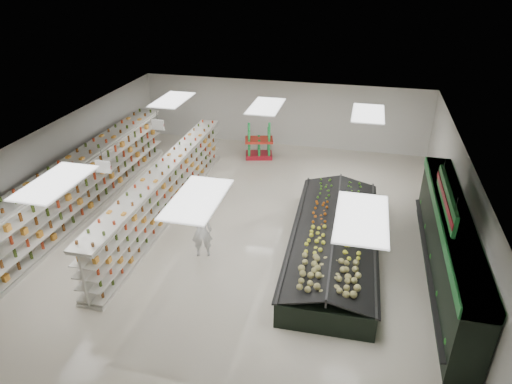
% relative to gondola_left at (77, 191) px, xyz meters
% --- Properties ---
extents(floor, '(16.00, 16.00, 0.00)m').
position_rel_gondola_left_xyz_m(floor, '(5.92, 0.69, -0.99)').
color(floor, beige).
rests_on(floor, ground).
extents(ceiling, '(14.00, 16.00, 0.02)m').
position_rel_gondola_left_xyz_m(ceiling, '(5.92, 0.69, 2.21)').
color(ceiling, white).
rests_on(ceiling, wall_back).
extents(wall_back, '(14.00, 0.02, 3.20)m').
position_rel_gondola_left_xyz_m(wall_back, '(5.92, 8.69, 0.61)').
color(wall_back, silver).
rests_on(wall_back, floor).
extents(wall_front, '(14.00, 0.02, 3.20)m').
position_rel_gondola_left_xyz_m(wall_front, '(5.92, -7.31, 0.61)').
color(wall_front, silver).
rests_on(wall_front, floor).
extents(wall_left, '(0.02, 16.00, 3.20)m').
position_rel_gondola_left_xyz_m(wall_left, '(-1.08, 0.69, 0.61)').
color(wall_left, silver).
rests_on(wall_left, floor).
extents(wall_right, '(0.02, 16.00, 3.20)m').
position_rel_gondola_left_xyz_m(wall_right, '(12.92, 0.69, 0.61)').
color(wall_right, silver).
rests_on(wall_right, floor).
extents(produce_wall_case, '(0.93, 8.00, 2.20)m').
position_rel_gondola_left_xyz_m(produce_wall_case, '(12.45, -0.81, 0.25)').
color(produce_wall_case, black).
rests_on(produce_wall_case, floor).
extents(aisle_sign_near, '(0.52, 0.06, 0.75)m').
position_rel_gondola_left_xyz_m(aisle_sign_near, '(2.12, -1.31, 1.76)').
color(aisle_sign_near, white).
rests_on(aisle_sign_near, ceiling).
extents(aisle_sign_far, '(0.52, 0.06, 0.75)m').
position_rel_gondola_left_xyz_m(aisle_sign_far, '(2.12, 2.69, 1.76)').
color(aisle_sign_far, white).
rests_on(aisle_sign_far, ceiling).
extents(hortifruti_banner, '(0.12, 3.20, 0.95)m').
position_rel_gondola_left_xyz_m(hortifruti_banner, '(12.17, -0.81, 1.66)').
color(hortifruti_banner, '#1F7431').
rests_on(hortifruti_banner, ceiling).
extents(gondola_left, '(1.04, 12.42, 2.15)m').
position_rel_gondola_left_xyz_m(gondola_left, '(0.00, 0.00, 0.00)').
color(gondola_left, silver).
rests_on(gondola_left, floor).
extents(gondola_center, '(0.86, 10.69, 1.85)m').
position_rel_gondola_left_xyz_m(gondola_center, '(3.03, 0.87, -0.14)').
color(gondola_center, silver).
rests_on(gondola_center, floor).
extents(produce_island, '(2.84, 7.48, 1.11)m').
position_rel_gondola_left_xyz_m(produce_island, '(9.23, -0.24, -0.48)').
color(produce_island, black).
rests_on(produce_island, floor).
extents(soda_endcap, '(1.46, 1.16, 1.64)m').
position_rel_gondola_left_xyz_m(soda_endcap, '(5.16, 6.79, -0.19)').
color(soda_endcap, '#A31220').
rests_on(soda_endcap, floor).
extents(shopper_main, '(0.75, 0.61, 1.79)m').
position_rel_gondola_left_xyz_m(shopper_main, '(5.21, -1.35, -0.09)').
color(shopper_main, silver).
rests_on(shopper_main, floor).
extents(shopper_background, '(0.49, 0.75, 1.47)m').
position_rel_gondola_left_xyz_m(shopper_background, '(3.12, 5.00, -0.25)').
color(shopper_background, tan).
rests_on(shopper_background, floor).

